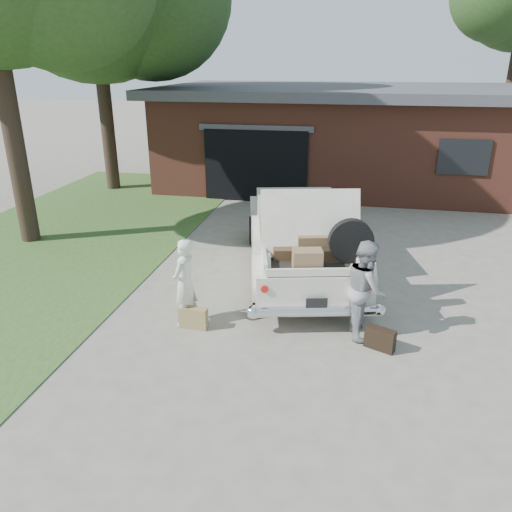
# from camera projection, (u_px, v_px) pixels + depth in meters

# --- Properties ---
(ground) EXTENTS (90.00, 90.00, 0.00)m
(ground) POSITION_uv_depth(u_px,v_px,m) (249.00, 331.00, 8.21)
(ground) COLOR gray
(ground) RESTS_ON ground
(grass_strip) EXTENTS (6.00, 16.00, 0.02)m
(grass_strip) POSITION_uv_depth(u_px,v_px,m) (51.00, 246.00, 11.96)
(grass_strip) COLOR #2D4C1E
(grass_strip) RESTS_ON ground
(house) EXTENTS (12.80, 7.80, 3.30)m
(house) POSITION_uv_depth(u_px,v_px,m) (343.00, 134.00, 17.88)
(house) COLOR brown
(house) RESTS_ON ground
(sedan) EXTENTS (3.13, 5.53, 2.12)m
(sedan) POSITION_uv_depth(u_px,v_px,m) (300.00, 237.00, 10.23)
(sedan) COLOR white
(sedan) RESTS_ON ground
(woman_left) EXTENTS (0.45, 0.60, 1.50)m
(woman_left) POSITION_uv_depth(u_px,v_px,m) (185.00, 283.00, 8.20)
(woman_left) COLOR silver
(woman_left) RESTS_ON ground
(woman_right) EXTENTS (0.76, 0.89, 1.60)m
(woman_right) POSITION_uv_depth(u_px,v_px,m) (365.00, 289.00, 7.86)
(woman_right) COLOR gray
(woman_right) RESTS_ON ground
(suitcase_left) EXTENTS (0.48, 0.17, 0.37)m
(suitcase_left) POSITION_uv_depth(u_px,v_px,m) (193.00, 318.00, 8.25)
(suitcase_left) COLOR #9B814F
(suitcase_left) RESTS_ON ground
(suitcase_right) EXTENTS (0.48, 0.33, 0.36)m
(suitcase_right) POSITION_uv_depth(u_px,v_px,m) (380.00, 339.00, 7.64)
(suitcase_right) COLOR black
(suitcase_right) RESTS_ON ground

